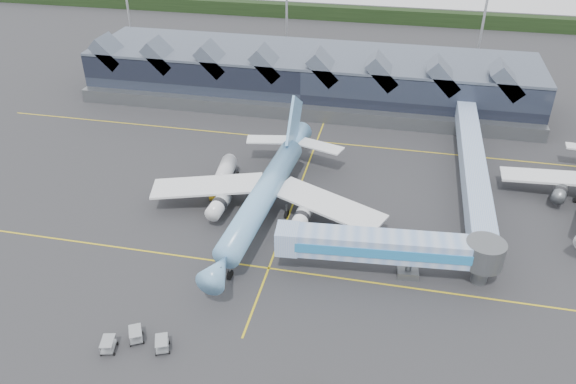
# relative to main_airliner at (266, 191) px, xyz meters

# --- Properties ---
(ground) EXTENTS (260.00, 260.00, 0.00)m
(ground) POSITION_rel_main_airliner_xyz_m (3.20, -3.96, -3.76)
(ground) COLOR #2B2C2E
(ground) RESTS_ON ground
(taxi_stripes) EXTENTS (120.00, 60.00, 0.01)m
(taxi_stripes) POSITION_rel_main_airliner_xyz_m (3.20, 6.04, -3.75)
(taxi_stripes) COLOR gold
(taxi_stripes) RESTS_ON ground
(tree_line_far) EXTENTS (260.00, 4.00, 4.00)m
(tree_line_far) POSITION_rel_main_airliner_xyz_m (3.20, 106.04, -1.76)
(tree_line_far) COLOR black
(tree_line_far) RESTS_ON ground
(terminal) EXTENTS (90.00, 22.25, 12.52)m
(terminal) POSITION_rel_main_airliner_xyz_m (-1.86, 43.39, 1.12)
(terminal) COLOR black
(terminal) RESTS_ON ground
(light_masts) EXTENTS (132.40, 42.56, 22.45)m
(light_masts) POSITION_rel_main_airliner_xyz_m (24.20, 58.84, 8.73)
(light_masts) COLOR #94969C
(light_masts) RESTS_ON ground
(main_airliner) EXTENTS (34.56, 39.84, 12.79)m
(main_airliner) POSITION_rel_main_airliner_xyz_m (0.00, 0.00, 0.00)
(main_airliner) COLOR #5F9DC2
(main_airliner) RESTS_ON ground
(jet_bridge) EXTENTS (27.15, 6.17, 5.92)m
(jet_bridge) POSITION_rel_main_airliner_xyz_m (19.04, -9.83, 0.29)
(jet_bridge) COLOR #7897C9
(jet_bridge) RESTS_ON ground
(fuel_truck) EXTENTS (3.93, 10.65, 3.54)m
(fuel_truck) POSITION_rel_main_airliner_xyz_m (-8.05, 5.62, -1.77)
(fuel_truck) COLOR black
(fuel_truck) RESTS_ON ground
(baggage_carts) EXTENTS (7.29, 4.23, 1.41)m
(baggage_carts) POSITION_rel_main_airliner_xyz_m (-7.41, -27.38, -2.96)
(baggage_carts) COLOR #95999E
(baggage_carts) RESTS_ON ground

